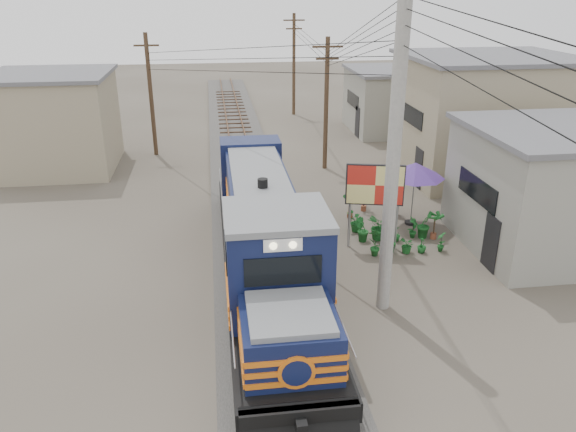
{
  "coord_description": "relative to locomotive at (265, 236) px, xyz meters",
  "views": [
    {
      "loc": [
        -1.54,
        -15.31,
        9.47
      ],
      "look_at": [
        0.82,
        2.07,
        2.2
      ],
      "focal_mm": 35.0,
      "sensor_mm": 36.0,
      "label": 1
    }
  ],
  "objects": [
    {
      "name": "ground",
      "position": [
        0.0,
        -1.72,
        -1.68
      ],
      "size": [
        120.0,
        120.0,
        0.0
      ],
      "primitive_type": "plane",
      "color": "#473F35",
      "rests_on": "ground"
    },
    {
      "name": "ballast",
      "position": [
        0.0,
        8.28,
        -1.6
      ],
      "size": [
        3.6,
        70.0,
        0.16
      ],
      "primitive_type": "cube",
      "color": "#595651",
      "rests_on": "ground"
    },
    {
      "name": "track",
      "position": [
        0.0,
        8.28,
        -1.42
      ],
      "size": [
        1.15,
        70.0,
        0.12
      ],
      "color": "#51331E",
      "rests_on": "ground"
    },
    {
      "name": "locomotive",
      "position": [
        0.0,
        0.0,
        0.0
      ],
      "size": [
        2.83,
        15.38,
        3.81
      ],
      "color": "black",
      "rests_on": "ground"
    },
    {
      "name": "utility_pole_main",
      "position": [
        3.5,
        -2.22,
        3.32
      ],
      "size": [
        0.4,
        0.4,
        10.0
      ],
      "color": "#9E9B93",
      "rests_on": "ground"
    },
    {
      "name": "wooden_pole_mid",
      "position": [
        4.5,
        12.28,
        2.0
      ],
      "size": [
        1.6,
        0.24,
        7.0
      ],
      "color": "#4C3826",
      "rests_on": "ground"
    },
    {
      "name": "wooden_pole_far",
      "position": [
        4.8,
        26.28,
        2.26
      ],
      "size": [
        1.6,
        0.24,
        7.5
      ],
      "color": "#4C3826",
      "rests_on": "ground"
    },
    {
      "name": "wooden_pole_left",
      "position": [
        -5.0,
        16.28,
        2.0
      ],
      "size": [
        1.6,
        0.24,
        7.0
      ],
      "color": "#4C3826",
      "rests_on": "ground"
    },
    {
      "name": "power_lines",
      "position": [
        -0.14,
        6.77,
        5.89
      ],
      "size": [
        9.65,
        19.0,
        3.3
      ],
      "color": "black",
      "rests_on": "ground"
    },
    {
      "name": "shophouse_front",
      "position": [
        11.5,
        1.28,
        0.68
      ],
      "size": [
        7.35,
        6.3,
        4.7
      ],
      "color": "gray",
      "rests_on": "ground"
    },
    {
      "name": "shophouse_mid",
      "position": [
        12.5,
        10.28,
        1.43
      ],
      "size": [
        8.4,
        7.35,
        6.2
      ],
      "color": "gray",
      "rests_on": "ground"
    },
    {
      "name": "shophouse_back",
      "position": [
        11.0,
        20.28,
        0.43
      ],
      "size": [
        6.3,
        6.3,
        4.2
      ],
      "color": "gray",
      "rests_on": "ground"
    },
    {
      "name": "shophouse_left",
      "position": [
        -10.0,
        14.28,
        0.93
      ],
      "size": [
        6.3,
        6.3,
        5.2
      ],
      "color": "gray",
      "rests_on": "ground"
    },
    {
      "name": "billboard",
      "position": [
        4.32,
        2.02,
        0.8
      ],
      "size": [
        2.14,
        0.63,
        3.36
      ],
      "rotation": [
        0.0,
        0.0,
        -0.24
      ],
      "color": "#99999E",
      "rests_on": "ground"
    },
    {
      "name": "market_umbrella",
      "position": [
        6.61,
        4.07,
        0.71
      ],
      "size": [
        3.25,
        3.25,
        2.71
      ],
      "rotation": [
        0.0,
        0.0,
        0.42
      ],
      "color": "black",
      "rests_on": "ground"
    },
    {
      "name": "vendor",
      "position": [
        6.22,
        5.14,
        -0.94
      ],
      "size": [
        0.61,
        0.49,
        1.47
      ],
      "primitive_type": "imported",
      "rotation": [
        0.0,
        0.0,
        3.45
      ],
      "color": "black",
      "rests_on": "ground"
    },
    {
      "name": "plant_nursery",
      "position": [
        5.05,
        2.43,
        -1.19
      ],
      "size": [
        3.49,
        3.07,
        1.13
      ],
      "color": "#195A21",
      "rests_on": "ground"
    }
  ]
}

